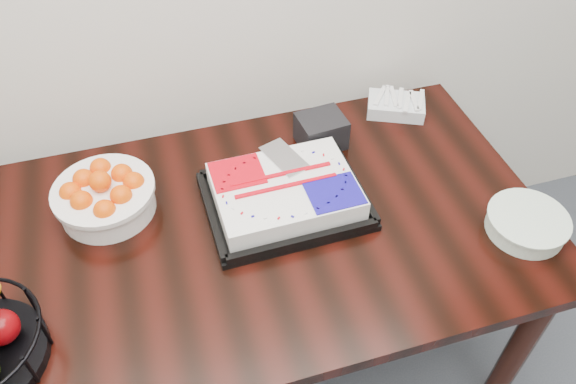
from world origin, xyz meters
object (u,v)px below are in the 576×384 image
object	(u,v)px
cake_tray	(285,194)
tangerine_bowl	(103,191)
plate_stack	(527,224)
napkin_box	(321,131)
table	(216,255)

from	to	relation	value
cake_tray	tangerine_bowl	bearing A→B (deg)	165.59
tangerine_bowl	plate_stack	bearing A→B (deg)	-20.46
tangerine_bowl	napkin_box	xyz separation A→B (m)	(0.65, 0.10, -0.03)
plate_stack	napkin_box	world-z (taller)	napkin_box
cake_tray	napkin_box	size ratio (longest dim) A/B	3.20
napkin_box	table	bearing A→B (deg)	-145.49
table	napkin_box	world-z (taller)	napkin_box
table	plate_stack	distance (m)	0.84
table	napkin_box	bearing A→B (deg)	34.51
table	cake_tray	distance (m)	0.25
cake_tray	tangerine_bowl	size ratio (longest dim) A/B	1.60
plate_stack	cake_tray	bearing A→B (deg)	154.99
table	plate_stack	bearing A→B (deg)	-15.40
tangerine_bowl	napkin_box	world-z (taller)	tangerine_bowl
cake_tray	tangerine_bowl	xyz separation A→B (m)	(-0.47, 0.12, 0.03)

